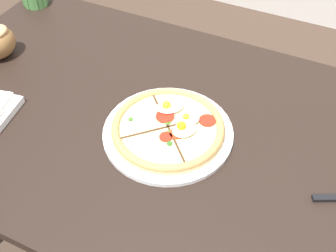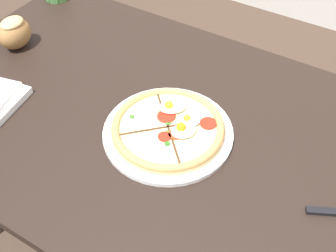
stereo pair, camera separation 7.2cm
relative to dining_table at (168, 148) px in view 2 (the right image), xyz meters
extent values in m
cube|color=black|center=(0.00, 0.00, 0.08)|extent=(1.49, 0.86, 0.03)
cube|color=black|center=(-0.69, 0.38, -0.29)|extent=(0.06, 0.06, 0.71)
cylinder|color=white|center=(0.02, -0.03, 0.10)|extent=(0.33, 0.33, 0.01)
cylinder|color=#E5C684|center=(0.02, -0.03, 0.11)|extent=(0.28, 0.28, 0.01)
cylinder|color=beige|center=(0.02, -0.03, 0.12)|extent=(0.25, 0.25, 0.00)
torus|color=tan|center=(0.02, -0.03, 0.12)|extent=(0.28, 0.28, 0.02)
cube|color=#472D19|center=(-0.03, -0.07, 0.12)|extent=(0.09, 0.09, 0.00)
cube|color=#472D19|center=(0.06, -0.07, 0.12)|extent=(0.09, 0.09, 0.00)
cube|color=#472D19|center=(0.06, 0.01, 0.12)|extent=(0.09, 0.09, 0.00)
cube|color=#472D19|center=(-0.03, 0.02, 0.12)|extent=(0.09, 0.09, 0.00)
cylinder|color=red|center=(0.10, 0.03, 0.12)|extent=(0.04, 0.04, 0.00)
cylinder|color=red|center=(0.05, -0.04, 0.12)|extent=(0.04, 0.04, 0.00)
cylinder|color=red|center=(0.03, -0.06, 0.12)|extent=(0.03, 0.03, 0.00)
cylinder|color=red|center=(-0.01, 0.00, 0.12)|extent=(0.05, 0.05, 0.00)
ellipsoid|color=white|center=(0.05, 0.02, 0.13)|extent=(0.06, 0.05, 0.01)
sphere|color=#F4AD1E|center=(0.05, 0.01, 0.13)|extent=(0.02, 0.02, 0.02)
ellipsoid|color=white|center=(-0.01, 0.03, 0.13)|extent=(0.09, 0.09, 0.01)
sphere|color=#F4AD1E|center=(-0.01, 0.03, 0.13)|extent=(0.02, 0.02, 0.02)
ellipsoid|color=white|center=(0.06, -0.03, 0.13)|extent=(0.08, 0.08, 0.01)
sphere|color=orange|center=(0.05, -0.03, 0.13)|extent=(0.02, 0.02, 0.02)
cylinder|color=#386B23|center=(0.01, -0.02, 0.12)|extent=(0.02, 0.02, 0.00)
cylinder|color=#477A2D|center=(0.01, -0.01, 0.12)|extent=(0.01, 0.01, 0.00)
cylinder|color=#386B23|center=(0.03, -0.05, 0.12)|extent=(0.01, 0.01, 0.00)
cylinder|color=#386B23|center=(-0.08, -0.05, 0.12)|extent=(0.01, 0.01, 0.00)
cylinder|color=#477A2D|center=(0.04, 0.02, 0.12)|extent=(0.02, 0.02, 0.00)
cylinder|color=#2D5B1E|center=(0.04, -0.08, 0.12)|extent=(0.01, 0.01, 0.00)
ellipsoid|color=olive|center=(-0.58, 0.05, 0.14)|extent=(0.08, 0.11, 0.09)
ellipsoid|color=tan|center=(-0.58, 0.05, 0.18)|extent=(0.06, 0.08, 0.03)
cube|color=black|center=(0.43, -0.05, 0.10)|extent=(0.10, 0.06, 0.01)
camera|label=1|loc=(0.32, -0.68, 0.88)|focal=45.00mm
camera|label=2|loc=(0.39, -0.65, 0.88)|focal=45.00mm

